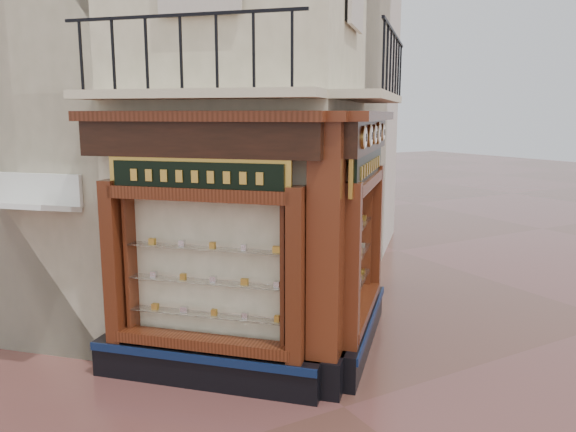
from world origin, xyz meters
TOP-DOWN VIEW (x-y plane):
  - ground at (0.00, 0.00)m, footprint 80.00×80.00m
  - main_building at (0.00, 6.16)m, footprint 11.31×11.31m
  - neighbour_left at (-2.47, 8.63)m, footprint 11.31×11.31m
  - neighbour_right at (2.47, 8.63)m, footprint 11.31×11.31m
  - shopfront_left at (-1.41, 1.57)m, footprint 2.86×2.86m
  - shopfront_right at (1.41, 1.57)m, footprint 2.86×2.86m
  - corner_pilaster at (0.00, 0.50)m, footprint 0.85×0.85m
  - balcony at (0.00, 1.49)m, footprint 5.94×2.97m
  - clock_a at (0.60, 0.50)m, footprint 0.26×0.26m
  - clock_b at (1.06, 0.96)m, footprint 0.27×0.27m
  - clock_c at (1.47, 1.37)m, footprint 0.26×0.26m
  - clock_d at (1.88, 1.78)m, footprint 0.30×0.30m
  - clock_e at (2.34, 2.24)m, footprint 0.25×0.25m
  - awning at (-3.58, 3.38)m, footprint 1.75×1.75m
  - signboard_left at (-1.46, 1.51)m, footprint 1.95×1.95m
  - signboard_right at (1.46, 1.51)m, footprint 2.30×2.30m

SIDE VIEW (x-z plane):
  - ground at x=0.00m, z-range 0.00..0.00m
  - awning at x=-3.58m, z-range -0.13..0.13m
  - corner_pilaster at x=0.00m, z-range -0.04..3.94m
  - shopfront_left at x=-1.41m, z-range -0.01..3.97m
  - shopfront_right at x=1.41m, z-range -0.01..3.97m
  - signboard_left at x=-1.46m, z-range 2.84..3.36m
  - signboard_right at x=1.46m, z-range 2.79..3.41m
  - clock_a at x=0.60m, z-range 3.46..3.78m
  - clock_b at x=1.06m, z-range 3.45..3.79m
  - clock_c at x=1.47m, z-range 3.46..3.78m
  - clock_d at x=1.88m, z-range 3.43..3.81m
  - clock_e at x=2.34m, z-range 3.47..3.77m
  - balcony at x=0.00m, z-range 3.70..4.73m
  - neighbour_left at x=-2.47m, z-range 0.00..11.00m
  - neighbour_right at x=2.47m, z-range 0.00..11.00m
  - main_building at x=0.00m, z-range 0.00..12.00m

